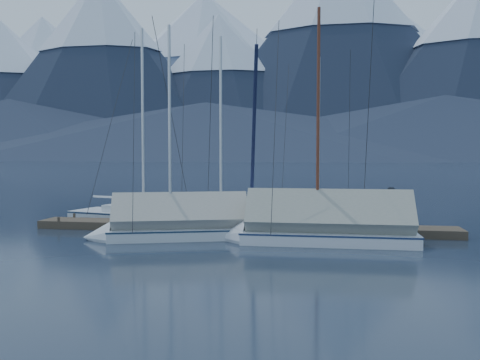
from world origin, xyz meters
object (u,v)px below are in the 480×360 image
object	(u,v)px
sailboat_open_left	(153,219)
person	(392,207)
sailboat_open_mid	(232,221)
sailboat_open_right	(328,222)
sailboat_covered_far	(167,227)
sailboat_covered_near	(313,230)

from	to	relation	value
sailboat_open_left	person	size ratio (longest dim) A/B	6.24
sailboat_open_mid	person	size ratio (longest dim) A/B	5.87
sailboat_open_right	sailboat_covered_far	xyz separation A→B (m)	(-6.19, -4.77, 0.29)
sailboat_covered_near	sailboat_covered_far	size ratio (longest dim) A/B	1.06
sailboat_open_right	person	xyz separation A→B (m)	(2.57, -2.50, 1.01)
sailboat_open_left	sailboat_covered_far	xyz separation A→B (m)	(2.06, -4.19, 0.26)
sailboat_open_right	sailboat_covered_far	size ratio (longest dim) A/B	0.94
sailboat_open_left	sailboat_open_right	distance (m)	8.28
person	sailboat_covered_near	bearing A→B (deg)	145.45
sailboat_open_mid	sailboat_covered_near	bearing A→B (deg)	-47.62
sailboat_open_left	sailboat_open_right	bearing A→B (deg)	4.03
sailboat_open_mid	person	distance (m)	7.41
sailboat_open_left	person	bearing A→B (deg)	-10.03
person	sailboat_open_left	bearing A→B (deg)	100.69
sailboat_open_right	sailboat_covered_near	distance (m)	4.69
sailboat_open_left	sailboat_open_right	xyz separation A→B (m)	(8.26, 0.58, -0.03)
sailboat_covered_near	sailboat_open_left	bearing A→B (deg)	152.20
sailboat_open_left	sailboat_open_mid	distance (m)	3.80
sailboat_open_left	person	distance (m)	11.03
sailboat_open_left	sailboat_covered_near	bearing A→B (deg)	-27.80
sailboat_open_left	sailboat_covered_far	world-z (taller)	sailboat_open_left
sailboat_open_right	sailboat_open_left	bearing A→B (deg)	-175.97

